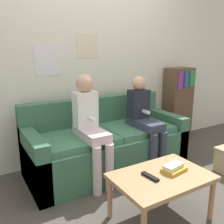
% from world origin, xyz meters
% --- Properties ---
extents(ground_plane, '(10.00, 10.00, 0.00)m').
position_xyz_m(ground_plane, '(0.00, 0.00, 0.00)').
color(ground_plane, '#4C4742').
extents(wall_back, '(8.00, 0.07, 2.60)m').
position_xyz_m(wall_back, '(-0.00, 1.00, 1.30)').
color(wall_back, silver).
rests_on(wall_back, ground_plane).
extents(couch, '(1.88, 0.79, 0.84)m').
position_xyz_m(couch, '(0.00, 0.51, 0.30)').
color(couch, '#38664C').
rests_on(couch, ground_plane).
extents(coffee_table, '(0.81, 0.55, 0.41)m').
position_xyz_m(coffee_table, '(-0.07, -0.54, 0.36)').
color(coffee_table, '#AD7F51').
rests_on(coffee_table, ground_plane).
extents(person_left, '(0.24, 0.55, 1.17)m').
position_xyz_m(person_left, '(-0.29, 0.33, 0.67)').
color(person_left, silver).
rests_on(person_left, ground_plane).
extents(person_right, '(0.24, 0.55, 1.11)m').
position_xyz_m(person_right, '(0.42, 0.32, 0.63)').
color(person_right, '#33384C').
rests_on(person_right, ground_plane).
extents(tv_remote, '(0.06, 0.17, 0.02)m').
position_xyz_m(tv_remote, '(-0.18, -0.53, 0.42)').
color(tv_remote, black).
rests_on(tv_remote, coffee_table).
extents(book_stack, '(0.23, 0.17, 0.06)m').
position_xyz_m(book_stack, '(0.07, -0.54, 0.43)').
color(book_stack, gold).
rests_on(book_stack, coffee_table).
extents(bookshelf, '(0.41, 0.28, 1.15)m').
position_xyz_m(bookshelf, '(1.47, 0.82, 0.58)').
color(bookshelf, brown).
rests_on(bookshelf, ground_plane).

